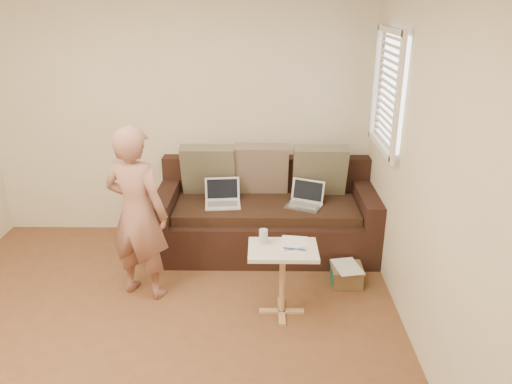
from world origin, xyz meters
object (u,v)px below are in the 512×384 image
laptop_silver (304,207)px  side_table (282,281)px  laptop_white (223,206)px  sofa (266,211)px  drinking_glass (263,237)px  person (137,214)px  striped_box (347,275)px

laptop_silver → side_table: 1.09m
laptop_white → side_table: 1.21m
laptop_white → laptop_silver: bearing=-7.0°
sofa → side_table: size_ratio=3.63×
laptop_white → drinking_glass: (0.40, -0.97, 0.15)m
side_table → drinking_glass: 0.40m
person → side_table: 1.33m
person → laptop_silver: bearing=-133.7°
sofa → drinking_glass: (-0.03, -1.06, 0.24)m
side_table → striped_box: side_table is taller
laptop_white → striped_box: laptop_white is taller
sofa → side_table: sofa is taller
sofa → drinking_glass: size_ratio=18.33×
sofa → laptop_white: 0.45m
sofa → laptop_silver: sofa is taller
drinking_glass → laptop_white: bearing=112.5°
laptop_white → striped_box: 1.38m
laptop_silver → side_table: (-0.25, -1.03, -0.22)m
side_table → striped_box: size_ratio=2.14×
drinking_glass → laptop_silver: bearing=67.0°
sofa → person: size_ratio=1.43×
side_table → striped_box: (0.61, 0.46, -0.21)m
person → drinking_glass: (1.06, -0.21, -0.10)m
laptop_silver → striped_box: 0.81m
sofa → side_table: (0.12, -1.14, -0.12)m
laptop_silver → drinking_glass: 1.05m
laptop_white → side_table: (0.56, -1.05, -0.22)m
person → striped_box: size_ratio=5.42×
laptop_silver → side_table: laptop_silver is taller
sofa → laptop_white: sofa is taller
laptop_silver → striped_box: laptop_silver is taller
laptop_white → drinking_glass: bearing=-73.1°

